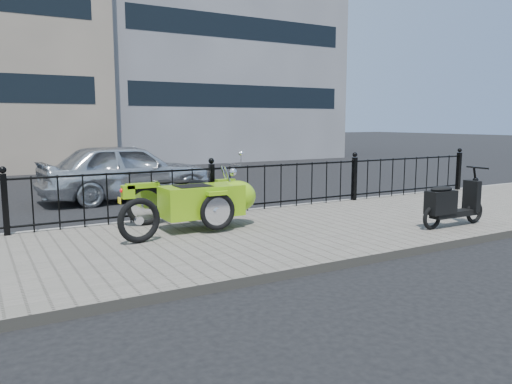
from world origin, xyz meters
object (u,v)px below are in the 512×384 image
scooter (450,204)px  sedan_car (127,171)px  motorcycle_sidecar (208,198)px  spare_tire (139,220)px

scooter → sedan_car: sedan_car is taller
motorcycle_sidecar → sedan_car: (-0.16, 4.36, 0.10)m
spare_tire → sedan_car: (1.19, 4.92, 0.24)m
spare_tire → motorcycle_sidecar: bearing=22.6°
sedan_car → spare_tire: bearing=162.3°
spare_tire → scooter: bearing=-17.0°
scooter → sedan_car: bearing=119.7°
motorcycle_sidecar → scooter: bearing=-30.3°
motorcycle_sidecar → spare_tire: bearing=-157.4°
scooter → sedan_car: size_ratio=0.36×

